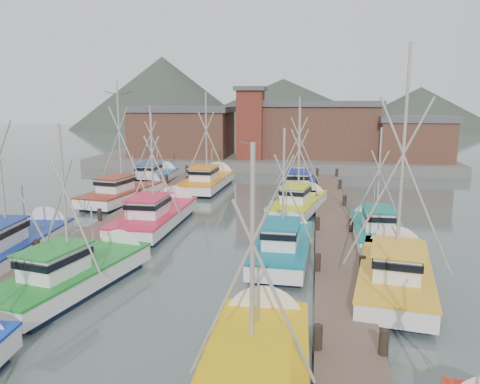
# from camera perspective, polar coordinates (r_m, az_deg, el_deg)

# --- Properties ---
(ground) EXTENTS (260.00, 260.00, 0.00)m
(ground) POSITION_cam_1_polar(r_m,az_deg,el_deg) (24.78, -4.79, -8.01)
(ground) COLOR #45524F
(ground) RESTS_ON ground
(dock_left) EXTENTS (2.30, 46.00, 1.50)m
(dock_left) POSITION_cam_1_polar(r_m,az_deg,el_deg) (30.66, -15.77, -4.24)
(dock_left) COLOR brown
(dock_left) RESTS_ON ground
(dock_right) EXTENTS (2.30, 46.00, 1.50)m
(dock_right) POSITION_cam_1_polar(r_m,az_deg,el_deg) (27.91, 11.44, -5.54)
(dock_right) COLOR brown
(dock_right) RESTS_ON ground
(quay) EXTENTS (44.00, 16.00, 1.20)m
(quay) POSITION_cam_1_polar(r_m,az_deg,el_deg) (60.45, 3.68, 3.92)
(quay) COLOR slate
(quay) RESTS_ON ground
(shed_left) EXTENTS (12.72, 8.48, 6.20)m
(shed_left) POSITION_cam_1_polar(r_m,az_deg,el_deg) (60.21, -7.03, 7.40)
(shed_left) COLOR brown
(shed_left) RESTS_ON quay
(shed_center) EXTENTS (14.84, 9.54, 6.90)m
(shed_center) POSITION_cam_1_polar(r_m,az_deg,el_deg) (59.81, 9.51, 7.65)
(shed_center) COLOR brown
(shed_center) RESTS_ON quay
(shed_right) EXTENTS (8.48, 6.36, 5.20)m
(shed_right) POSITION_cam_1_polar(r_m,az_deg,el_deg) (57.97, 20.49, 6.16)
(shed_right) COLOR brown
(shed_right) RESTS_ON quay
(lookout_tower) EXTENTS (3.60, 3.60, 8.50)m
(lookout_tower) POSITION_cam_1_polar(r_m,az_deg,el_deg) (56.30, 1.29, 8.47)
(lookout_tower) COLOR maroon
(lookout_tower) RESTS_ON quay
(distant_hills) EXTENTS (175.00, 140.00, 42.00)m
(distant_hills) POSITION_cam_1_polar(r_m,az_deg,el_deg) (146.69, 1.96, 7.88)
(distant_hills) COLOR #404A3E
(distant_hills) RESTS_ON ground
(boat_1) EXTENTS (3.30, 9.49, 7.95)m
(boat_1) POSITION_cam_1_polar(r_m,az_deg,el_deg) (13.80, 1.77, -21.36)
(boat_1) COLOR black
(boat_1) RESTS_ON ground
(boat_4) EXTENTS (4.32, 9.16, 7.93)m
(boat_4) POSITION_cam_1_polar(r_m,az_deg,el_deg) (21.93, -18.84, -9.28)
(boat_4) COLOR black
(boat_4) RESTS_ON ground
(boat_5) EXTENTS (3.06, 8.61, 7.48)m
(boat_5) POSITION_cam_1_polar(r_m,az_deg,el_deg) (24.64, 5.34, -6.47)
(boat_5) COLOR black
(boat_5) RESTS_ON ground
(boat_6) EXTENTS (4.03, 9.72, 9.81)m
(boat_6) POSITION_cam_1_polar(r_m,az_deg,el_deg) (27.42, -25.62, -5.70)
(boat_6) COLOR black
(boat_6) RESTS_ON ground
(boat_7) EXTENTS (4.41, 9.56, 11.17)m
(boat_7) POSITION_cam_1_polar(r_m,az_deg,el_deg) (22.05, 18.38, -9.09)
(boat_7) COLOR black
(boat_7) RESTS_ON ground
(boat_8) EXTENTS (3.45, 10.00, 8.27)m
(boat_8) POSITION_cam_1_polar(r_m,az_deg,el_deg) (31.33, -9.93, -2.78)
(boat_8) COLOR black
(boat_8) RESTS_ON ground
(boat_9) EXTENTS (4.29, 8.95, 8.32)m
(boat_9) POSITION_cam_1_polar(r_m,az_deg,el_deg) (34.66, 7.35, -1.37)
(boat_9) COLOR black
(boat_9) RESTS_ON ground
(boat_10) EXTENTS (4.40, 10.07, 10.45)m
(boat_10) POSITION_cam_1_polar(r_m,az_deg,el_deg) (39.61, -13.59, -0.01)
(boat_10) COLOR black
(boat_10) RESTS_ON ground
(boat_11) EXTENTS (2.96, 7.88, 7.24)m
(boat_11) POSITION_cam_1_polar(r_m,az_deg,el_deg) (28.53, 16.07, -4.42)
(boat_11) COLOR black
(boat_11) RESTS_ON ground
(boat_12) EXTENTS (4.01, 10.29, 9.83)m
(boat_12) POSITION_cam_1_polar(r_m,az_deg,el_deg) (44.10, -3.78, 1.37)
(boat_12) COLOR black
(boat_12) RESTS_ON ground
(boat_13) EXTENTS (3.75, 9.52, 9.25)m
(boat_13) POSITION_cam_1_polar(r_m,az_deg,el_deg) (41.58, 7.06, 0.72)
(boat_13) COLOR black
(boat_13) RESTS_ON ground
(boat_14) EXTENTS (3.55, 9.29, 8.46)m
(boat_14) POSITION_cam_1_polar(r_m,az_deg,el_deg) (46.80, -10.37, 1.77)
(boat_14) COLOR black
(boat_14) RESTS_ON ground
(gull_near) EXTENTS (1.55, 0.65, 0.24)m
(gull_near) POSITION_cam_1_polar(r_m,az_deg,el_deg) (24.01, -14.58, 11.55)
(gull_near) COLOR gray
(gull_near) RESTS_ON ground
(gull_far) EXTENTS (1.54, 0.66, 0.24)m
(gull_far) POSITION_cam_1_polar(r_m,az_deg,el_deg) (29.56, 1.40, 5.94)
(gull_far) COLOR gray
(gull_far) RESTS_ON ground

